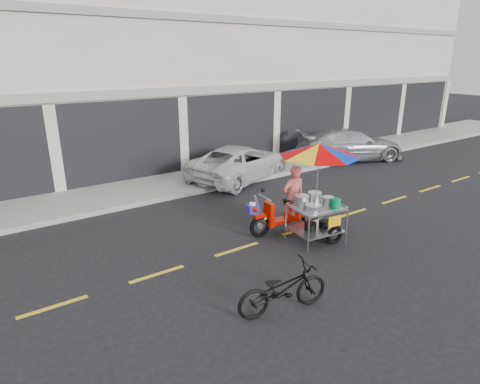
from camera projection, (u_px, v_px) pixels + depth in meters
ground at (300, 229)px, 10.43m from camera, size 90.00×90.00×0.00m
sidewalk at (197, 178)px, 14.69m from camera, size 45.00×3.00×0.15m
shophouse_block at (194, 58)px, 18.85m from camera, size 36.00×8.11×10.40m
centerline at (300, 229)px, 10.43m from camera, size 42.00×0.10×0.01m
white_pickup at (241, 162)px, 14.64m from camera, size 4.87×3.41×1.23m
silver_pickup at (350, 145)px, 17.35m from camera, size 5.03×3.40×1.35m
near_bicycle at (283, 289)px, 6.93m from camera, size 1.79×0.93×0.90m
food_vendor_rig at (308, 177)px, 9.57m from camera, size 2.43×2.15×2.45m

